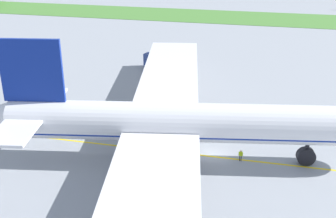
# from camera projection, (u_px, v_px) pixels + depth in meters

# --- Properties ---
(ground_plane) EXTENTS (600.00, 600.00, 0.00)m
(ground_plane) POSITION_uv_depth(u_px,v_px,m) (212.00, 154.00, 58.43)
(ground_plane) COLOR #9399A0
(ground_plane) RESTS_ON ground
(apron_taxi_line) EXTENTS (280.00, 0.36, 0.01)m
(apron_taxi_line) POSITION_uv_depth(u_px,v_px,m) (211.00, 156.00, 57.91)
(apron_taxi_line) COLOR yellow
(apron_taxi_line) RESTS_ON ground
(grass_median_strip) EXTENTS (320.00, 24.00, 0.10)m
(grass_median_strip) POSITION_uv_depth(u_px,v_px,m) (249.00, 18.00, 145.27)
(grass_median_strip) COLOR #4C8438
(grass_median_strip) RESTS_ON ground
(airliner_foreground) EXTENTS (52.54, 84.74, 16.39)m
(airliner_foreground) POSITION_uv_depth(u_px,v_px,m) (172.00, 123.00, 54.68)
(airliner_foreground) COLOR white
(airliner_foreground) RESTS_ON ground
(ground_crew_wingwalker_port) EXTENTS (0.57, 0.27, 1.62)m
(ground_crew_wingwalker_port) POSITION_uv_depth(u_px,v_px,m) (241.00, 154.00, 56.39)
(ground_crew_wingwalker_port) COLOR black
(ground_crew_wingwalker_port) RESTS_ON ground
(service_truck_baggage_loader) EXTENTS (5.72, 3.43, 3.15)m
(service_truck_baggage_loader) POSITION_uv_depth(u_px,v_px,m) (156.00, 61.00, 93.33)
(service_truck_baggage_loader) COLOR #33478C
(service_truck_baggage_loader) RESTS_ON ground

